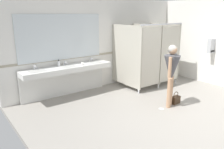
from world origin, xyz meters
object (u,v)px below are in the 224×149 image
(handbag, at_px, (176,99))
(paper_cup, at_px, (82,64))
(person_standing, at_px, (172,69))
(soap_dispenser, at_px, (59,63))
(paper_towel_dispenser_upper, at_px, (212,46))

(handbag, bearing_deg, paper_cup, 128.88)
(paper_cup, bearing_deg, person_standing, -56.37)
(person_standing, xyz_separation_m, soap_dispenser, (-1.92, 2.32, -0.02))
(person_standing, height_order, soap_dispenser, person_standing)
(person_standing, bearing_deg, paper_towel_dispenser_upper, 9.78)
(soap_dispenser, relative_size, paper_cup, 2.21)
(person_standing, height_order, handbag, person_standing)
(soap_dispenser, xyz_separation_m, paper_cup, (0.57, -0.29, -0.04))
(paper_towel_dispenser_upper, relative_size, person_standing, 0.29)
(person_standing, relative_size, handbag, 4.76)
(soap_dispenser, bearing_deg, paper_cup, -27.25)
(paper_towel_dispenser_upper, distance_m, soap_dispenser, 4.88)
(handbag, bearing_deg, paper_towel_dispenser_upper, 10.62)
(handbag, distance_m, soap_dispenser, 3.29)
(paper_towel_dispenser_upper, relative_size, paper_cup, 5.53)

